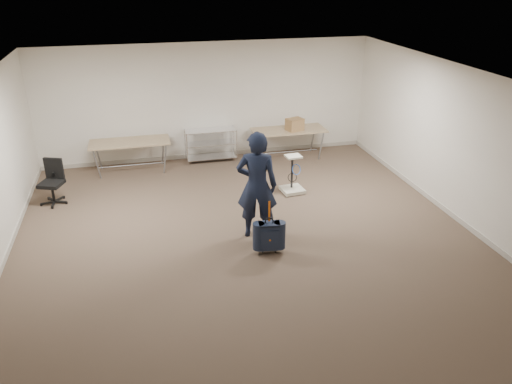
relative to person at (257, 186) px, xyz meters
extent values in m
plane|color=#4A3D2D|center=(-0.20, -0.32, -0.97)|extent=(9.00, 9.00, 0.00)
plane|color=silver|center=(-0.20, 4.18, 0.43)|extent=(8.00, 0.00, 8.00)
plane|color=silver|center=(-0.20, -4.82, 0.43)|extent=(8.00, 0.00, 8.00)
plane|color=silver|center=(3.80, -0.32, 0.43)|extent=(0.00, 9.00, 9.00)
plane|color=white|center=(-0.20, -0.32, 1.83)|extent=(8.00, 8.00, 0.00)
cube|color=#B8B3A6|center=(-0.20, 4.17, -0.92)|extent=(8.00, 0.02, 0.10)
cube|color=#B8B3A6|center=(3.79, -0.32, -0.92)|extent=(0.02, 9.00, 0.10)
cube|color=#8F7458|center=(-2.10, 3.63, -0.25)|extent=(1.80, 0.75, 0.03)
cylinder|color=gray|center=(-2.10, 3.63, -0.82)|extent=(1.50, 0.02, 0.02)
cylinder|color=gray|center=(-2.85, 3.33, -0.62)|extent=(0.13, 0.04, 0.69)
cylinder|color=gray|center=(-1.35, 3.33, -0.62)|extent=(0.13, 0.04, 0.69)
cylinder|color=gray|center=(-2.85, 3.93, -0.62)|extent=(0.13, 0.04, 0.69)
cylinder|color=gray|center=(-1.35, 3.93, -0.62)|extent=(0.13, 0.04, 0.69)
cube|color=#8F7458|center=(1.70, 3.63, -0.25)|extent=(1.80, 0.75, 0.03)
cylinder|color=gray|center=(1.70, 3.63, -0.82)|extent=(1.50, 0.02, 0.02)
cylinder|color=gray|center=(0.95, 3.33, -0.62)|extent=(0.13, 0.04, 0.69)
cylinder|color=gray|center=(2.45, 3.33, -0.62)|extent=(0.13, 0.04, 0.69)
cylinder|color=gray|center=(0.95, 3.93, -0.62)|extent=(0.13, 0.04, 0.69)
cylinder|color=gray|center=(2.45, 3.93, -0.62)|extent=(0.13, 0.04, 0.69)
cylinder|color=silver|center=(-0.80, 3.65, -0.57)|extent=(0.02, 0.02, 0.80)
cylinder|color=silver|center=(0.40, 3.65, -0.57)|extent=(0.02, 0.02, 0.80)
cylinder|color=silver|center=(-0.80, 4.10, -0.57)|extent=(0.02, 0.02, 0.80)
cylinder|color=silver|center=(0.40, 4.10, -0.57)|extent=(0.02, 0.02, 0.80)
cube|color=silver|center=(-0.20, 3.88, -0.87)|extent=(1.20, 0.45, 0.02)
cube|color=silver|center=(-0.20, 3.88, -0.52)|extent=(1.20, 0.45, 0.02)
cube|color=silver|center=(-0.20, 3.88, -0.19)|extent=(1.20, 0.45, 0.01)
imported|color=black|center=(0.00, 0.00, 0.00)|extent=(0.81, 0.66, 1.93)
cube|color=black|center=(0.05, -0.64, -0.64)|extent=(0.37, 0.25, 0.48)
cube|color=black|center=(0.05, -0.62, -0.89)|extent=(0.33, 0.18, 0.03)
cylinder|color=black|center=(-0.06, -0.62, -0.93)|extent=(0.03, 0.07, 0.06)
cylinder|color=black|center=(0.16, -0.65, -0.93)|extent=(0.03, 0.07, 0.06)
torus|color=black|center=(0.05, -0.64, -0.37)|extent=(0.15, 0.04, 0.15)
cube|color=#E7600C|center=(0.05, -0.62, -0.20)|extent=(0.03, 0.01, 0.37)
cylinder|color=black|center=(-3.67, 2.24, -0.92)|extent=(0.55, 0.55, 0.08)
cylinder|color=black|center=(-3.67, 2.24, -0.74)|extent=(0.05, 0.05, 0.36)
cube|color=black|center=(-3.67, 2.24, -0.54)|extent=(0.54, 0.54, 0.07)
cube|color=black|center=(-3.60, 2.43, -0.28)|extent=(0.38, 0.19, 0.44)
cube|color=white|center=(1.17, 1.61, -0.91)|extent=(0.49, 0.49, 0.07)
cylinder|color=black|center=(0.99, 1.43, -0.95)|extent=(0.05, 0.05, 0.04)
cylinder|color=black|center=(1.17, 1.65, -0.52)|extent=(0.04, 0.04, 0.72)
cube|color=white|center=(1.17, 1.61, -0.16)|extent=(0.34, 0.30, 0.04)
torus|color=blue|center=(1.22, 1.54, -0.43)|extent=(0.24, 0.11, 0.22)
cube|color=#946A44|center=(1.82, 3.54, -0.09)|extent=(0.46, 0.39, 0.29)
camera|label=1|loc=(-1.87, -7.56, 3.45)|focal=35.00mm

